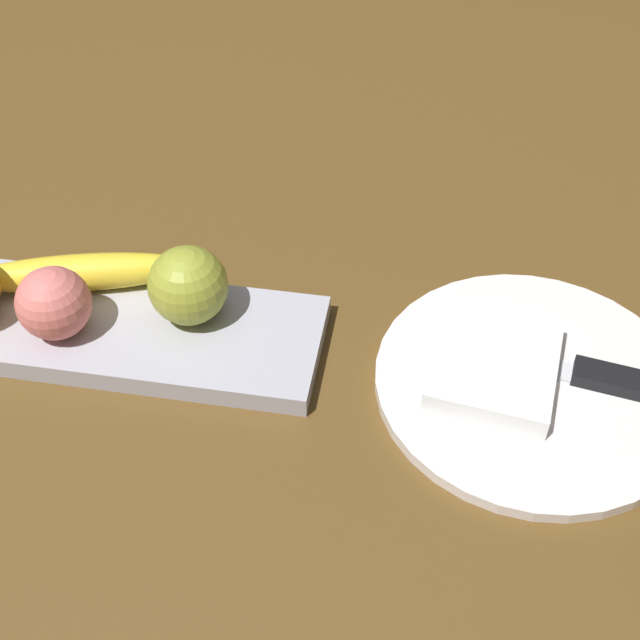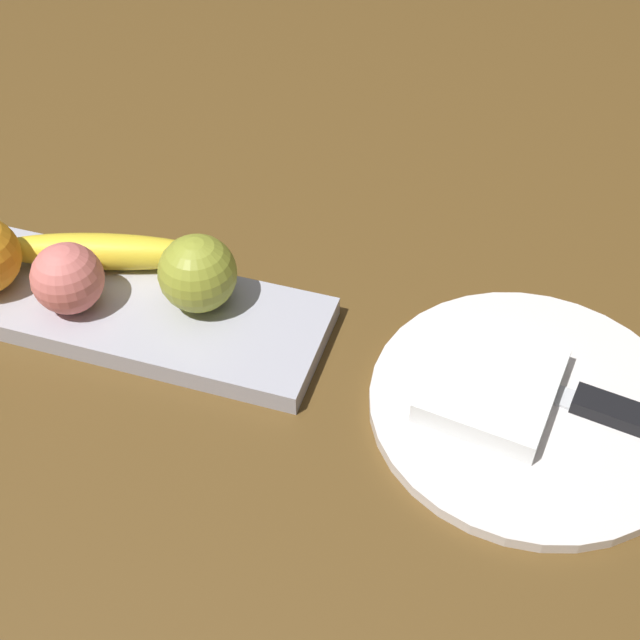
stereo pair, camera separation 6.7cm
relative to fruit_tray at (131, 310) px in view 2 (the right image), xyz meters
The scene contains 8 objects.
ground_plane 0.05m from the fruit_tray, 21.33° to the left, with size 2.40×2.40×0.00m, color brown.
fruit_tray is the anchor object (origin of this frame).
apple 0.08m from the fruit_tray, 162.49° to the right, with size 0.07×0.07×0.07m, color #98A233.
banana 0.06m from the fruit_tray, 43.24° to the right, with size 0.20×0.03×0.03m, color yellow.
peach 0.06m from the fruit_tray, 24.02° to the left, with size 0.06×0.06×0.06m, color #DF716B.
dinner_plate 0.34m from the fruit_tray, behind, with size 0.25×0.25×0.01m, color white.
folded_napkin 0.31m from the fruit_tray, behind, with size 0.10×0.11×0.02m, color white.
knife 0.40m from the fruit_tray, behind, with size 0.18×0.05×0.01m.
Camera 2 is at (-0.36, 0.44, 0.52)m, focal length 47.53 mm.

